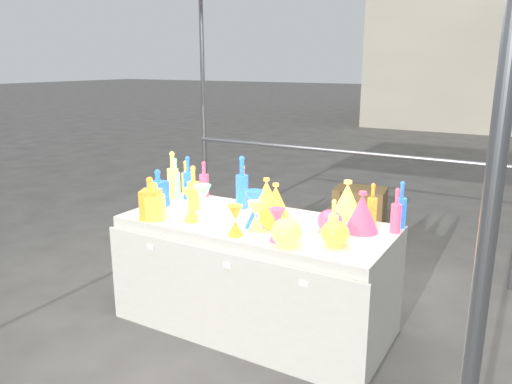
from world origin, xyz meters
The scene contains 33 objects.
ground centered at (0.00, 0.00, 0.00)m, with size 80.00×80.00×0.00m, color slate.
display_table centered at (0.00, -0.01, 0.37)m, with size 1.84×0.83×0.75m.
cardboard_box_closed centered at (-0.12, 2.54, 0.20)m, with size 0.56×0.41×0.41m, color olive.
cardboard_box_flat centered at (0.04, 2.39, 0.03)m, with size 0.60×0.43×0.05m, color olive.
bottle_0 centered at (-0.85, 0.34, 0.88)m, with size 0.07×0.07×0.27m, color red, non-canonical shape.
bottle_1 centered at (-0.74, 0.24, 0.92)m, with size 0.08×0.08×0.33m, color #178242, non-canonical shape.
bottle_2 centered at (-0.25, 0.24, 0.91)m, with size 0.07×0.07×0.31m, color gold, non-canonical shape.
bottle_3 centered at (-0.67, 0.35, 0.89)m, with size 0.07×0.07×0.28m, color #222FC9, non-canonical shape.
bottle_4 centered at (-0.85, 0.19, 0.93)m, with size 0.09×0.09×0.37m, color #13796E, non-canonical shape.
bottle_5 centered at (-0.83, 0.20, 0.91)m, with size 0.07×0.07×0.31m, color #CF29BC, non-canonical shape.
bottle_6 centered at (-0.53, 0.02, 0.91)m, with size 0.08×0.08×0.32m, color red, non-canonical shape.
bottle_7 centered at (-0.25, 0.22, 0.94)m, with size 0.09×0.09×0.38m, color #178242, non-canonical shape.
decanter_0 centered at (-0.59, -0.31, 0.88)m, with size 0.10×0.10×0.26m, color red, non-canonical shape.
decanter_1 centered at (-0.63, -0.31, 0.90)m, with size 0.12×0.12×0.29m, color gold, non-canonical shape.
decanter_2 centered at (-0.79, -0.05, 0.89)m, with size 0.11×0.11×0.28m, color #178242, non-canonical shape.
hourglass_0 centered at (0.03, -0.31, 0.85)m, with size 0.10×0.10×0.19m, color gold, non-canonical shape.
hourglass_1 centered at (0.30, -0.27, 0.85)m, with size 0.10×0.10×0.20m, color #222FC9, non-canonical shape.
hourglass_2 centered at (0.09, -0.16, 0.85)m, with size 0.10×0.10×0.19m, color #13796E, non-canonical shape.
hourglass_3 centered at (-0.32, -0.16, 0.87)m, with size 0.12×0.12×0.24m, color #CF29BC, non-canonical shape.
hourglass_4 centered at (-0.37, -0.21, 0.86)m, with size 0.11×0.11×0.22m, color red, non-canonical shape.
hourglass_5 centered at (0.05, -0.11, 0.87)m, with size 0.12×0.12×0.24m, color #178242, non-canonical shape.
globe_0 centered at (0.62, -0.17, 0.82)m, with size 0.16×0.16×0.13m, color red, non-canonical shape.
globe_1 centered at (0.38, -0.30, 0.82)m, with size 0.18×0.18×0.14m, color #13796E, non-canonical shape.
globe_2 centered at (0.16, -0.08, 0.82)m, with size 0.17×0.17×0.14m, color gold, non-canonical shape.
globe_3 centered at (0.51, 0.04, 0.81)m, with size 0.16×0.16×0.13m, color #222FC9, non-canonical shape.
lampshade_0 centered at (-0.08, 0.28, 0.86)m, with size 0.19×0.19×0.23m, color #E9FF35, non-canonical shape.
lampshade_1 centered at (0.05, 0.18, 0.86)m, with size 0.19×0.19×0.23m, color #E9FF35, non-canonical shape.
lampshade_2 centered at (0.67, 0.15, 0.88)m, with size 0.22×0.22×0.26m, color #222FC9, non-canonical shape.
lampshade_3 centered at (0.53, 0.28, 0.89)m, with size 0.24×0.24×0.28m, color #13796E, non-canonical shape.
bottle_8 centered at (0.86, 0.35, 0.90)m, with size 0.07×0.07×0.30m, color #178242, non-canonical shape.
bottle_9 centered at (0.68, 0.32, 0.89)m, with size 0.06×0.06×0.27m, color gold, non-canonical shape.
bottle_10 centered at (0.86, 0.24, 0.89)m, with size 0.06×0.06×0.28m, color #222FC9, non-canonical shape.
bottle_11 centered at (0.59, -0.13, 0.88)m, with size 0.06×0.06×0.26m, color #13796E, non-canonical shape.
Camera 1 is at (1.59, -2.73, 1.77)m, focal length 35.00 mm.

